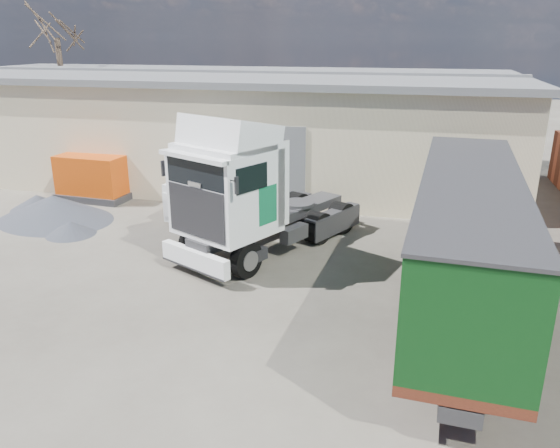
% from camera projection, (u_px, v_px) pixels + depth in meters
% --- Properties ---
extents(ground, '(120.00, 120.00, 0.00)m').
position_uv_depth(ground, '(229.00, 326.00, 14.07)').
color(ground, black).
rests_on(ground, ground).
extents(warehouse, '(30.60, 12.60, 5.42)m').
position_uv_depth(warehouse, '(218.00, 123.00, 29.25)').
color(warehouse, beige).
rests_on(warehouse, ground).
extents(bare_tree, '(4.00, 4.00, 9.60)m').
position_uv_depth(bare_tree, '(55.00, 22.00, 33.93)').
color(bare_tree, '#382B21').
rests_on(bare_tree, ground).
extents(tractor_unit, '(5.61, 7.59, 4.87)m').
position_uv_depth(tractor_unit, '(247.00, 198.00, 17.94)').
color(tractor_unit, black).
rests_on(tractor_unit, ground).
extents(box_trailer, '(3.11, 11.49, 3.78)m').
position_uv_depth(box_trailer, '(466.00, 231.00, 14.09)').
color(box_trailer, '#2D2D30').
rests_on(box_trailer, ground).
extents(panel_van, '(2.31, 4.30, 1.67)m').
position_uv_depth(panel_van, '(206.00, 195.00, 22.51)').
color(panel_van, black).
rests_on(panel_van, ground).
extents(orange_skip, '(3.38, 2.25, 2.03)m').
position_uv_depth(orange_skip, '(95.00, 180.00, 24.88)').
color(orange_skip, '#2D2D30').
rests_on(orange_skip, ground).
extents(gravel_heap, '(5.91, 5.81, 1.04)m').
position_uv_depth(gravel_heap, '(53.00, 208.00, 22.10)').
color(gravel_heap, '#20232A').
rests_on(gravel_heap, ground).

